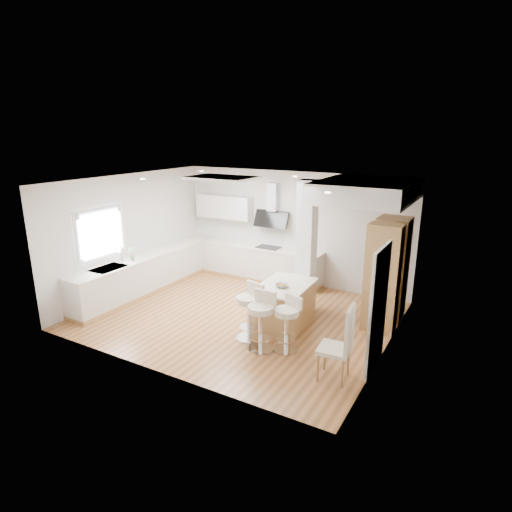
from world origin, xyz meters
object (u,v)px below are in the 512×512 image
Objects in this scene: bar_stool_a at (250,309)px; bar_stool_c at (287,321)px; peninsula at (284,305)px; dining_chair at (342,341)px; bar_stool_b at (261,318)px.

bar_stool_c is (0.80, -0.06, -0.04)m from bar_stool_a.
dining_chair is at bearing -42.25° from peninsula.
bar_stool_c is at bearing 8.92° from bar_stool_a.
bar_stool_a reaches higher than bar_stool_c.
peninsula is 1.35× the size of bar_stool_b.
peninsula is 1.04m from bar_stool_c.
bar_stool_a is 1.99m from dining_chair.
bar_stool_b is 1.56m from dining_chair.
dining_chair reaches higher than bar_stool_c.
bar_stool_a is 0.80m from bar_stool_c.
peninsula is 2.12m from dining_chair.
bar_stool_c is at bearing 153.56° from dining_chair.
peninsula is at bearing 94.30° from bar_stool_b.
dining_chair is (1.63, -1.34, 0.23)m from peninsula.
bar_stool_a is (-0.30, -0.85, 0.17)m from peninsula.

